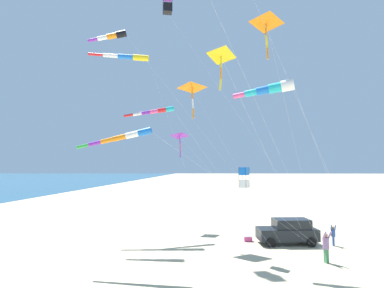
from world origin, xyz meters
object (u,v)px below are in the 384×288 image
at_px(person_child_green_jacket, 333,234).
at_px(kite_delta_small_distant, 192,88).
at_px(kite_delta_red_high_left, 179,136).
at_px(kite_windsock_blue_topmost, 156,111).
at_px(kite_windsock_checkered_midright, 127,57).
at_px(kite_box_magenta_far_left, 244,178).
at_px(kite_windsock_striped_overhead, 124,137).
at_px(person_adult_flyer, 326,245).
at_px(kite_windsock_green_low_center, 113,36).
at_px(kite_delta_purple_drifting, 266,24).
at_px(kite_windsock_rainbow_low_near, 271,89).
at_px(kite_delta_long_streamer_left, 221,57).
at_px(kite_box_black_fish_shape, 168,2).
at_px(cooler_box, 248,238).
at_px(parked_car, 288,231).

relative_size(person_child_green_jacket, kite_delta_small_distant, 0.12).
relative_size(person_child_green_jacket, kite_delta_red_high_left, 0.17).
bearing_deg(kite_windsock_blue_topmost, person_child_green_jacket, 164.06).
bearing_deg(kite_windsock_checkered_midright, kite_box_magenta_far_left, 138.97).
relative_size(kite_windsock_blue_topmost, kite_windsock_striped_overhead, 0.75).
height_order(person_adult_flyer, kite_windsock_green_low_center, kite_windsock_green_low_center).
relative_size(person_child_green_jacket, kite_delta_purple_drifting, 0.10).
relative_size(kite_delta_small_distant, kite_windsock_green_low_center, 0.70).
bearing_deg(kite_windsock_rainbow_low_near, kite_delta_long_streamer_left, 39.81).
relative_size(person_adult_flyer, kite_delta_small_distant, 0.15).
height_order(person_adult_flyer, kite_windsock_striped_overhead, kite_windsock_striped_overhead).
bearing_deg(kite_delta_long_streamer_left, kite_windsock_blue_topmost, -62.96).
distance_m(kite_windsock_blue_topmost, kite_delta_long_streamer_left, 11.90).
height_order(kite_delta_small_distant, kite_delta_long_streamer_left, kite_delta_small_distant).
bearing_deg(kite_delta_purple_drifting, kite_box_black_fish_shape, -31.93).
height_order(cooler_box, kite_box_magenta_far_left, kite_box_magenta_far_left).
bearing_deg(kite_windsock_green_low_center, kite_delta_long_streamer_left, 133.00).
xyz_separation_m(parked_car, kite_windsock_checkered_midright, (13.73, -4.99, 15.43)).
distance_m(person_child_green_jacket, kite_delta_red_high_left, 15.79).
xyz_separation_m(cooler_box, kite_windsock_blue_topmost, (7.73, -2.84, 10.55)).
bearing_deg(kite_delta_red_high_left, kite_windsock_checkered_midright, 14.87).
xyz_separation_m(kite_windsock_rainbow_low_near, kite_box_black_fish_shape, (7.46, -5.65, 9.10)).
bearing_deg(person_child_green_jacket, kite_delta_long_streamer_left, 38.36).
xyz_separation_m(kite_box_magenta_far_left, kite_delta_long_streamer_left, (1.57, 3.21, 6.79)).
relative_size(parked_car, person_adult_flyer, 2.32).
distance_m(person_adult_flyer, kite_delta_purple_drifting, 14.82).
bearing_deg(kite_windsock_checkered_midright, kite_windsock_rainbow_low_near, 142.11).
distance_m(kite_windsock_green_low_center, kite_box_black_fish_shape, 5.86).
xyz_separation_m(kite_delta_red_high_left, kite_windsock_striped_overhead, (2.29, 11.78, -1.24)).
bearing_deg(kite_windsock_blue_topmost, kite_windsock_striped_overhead, 87.30).
bearing_deg(parked_car, person_adult_flyer, 103.33).
distance_m(parked_car, kite_delta_red_high_left, 13.33).
bearing_deg(kite_windsock_checkered_midright, cooler_box, 158.54).
height_order(kite_delta_purple_drifting, kite_delta_small_distant, kite_delta_purple_drifting).
distance_m(kite_windsock_rainbow_low_near, kite_windsock_striped_overhead, 9.76).
height_order(kite_windsock_rainbow_low_near, kite_windsock_green_low_center, kite_windsock_green_low_center).
bearing_deg(person_adult_flyer, kite_windsock_striped_overhead, 4.25).
relative_size(cooler_box, kite_windsock_blue_topmost, 0.05).
height_order(person_child_green_jacket, kite_box_magenta_far_left, kite_box_magenta_far_left).
bearing_deg(kite_box_black_fish_shape, kite_windsock_rainbow_low_near, 142.83).
xyz_separation_m(kite_delta_small_distant, kite_windsock_green_low_center, (7.29, -1.42, 5.29)).
bearing_deg(kite_windsock_checkered_midright, kite_box_black_fish_shape, 140.92).
relative_size(cooler_box, kite_delta_small_distant, 0.05).
bearing_deg(parked_car, kite_windsock_blue_topmost, -18.58).
xyz_separation_m(person_adult_flyer, kite_delta_long_streamer_left, (6.30, 2.42, 10.79)).
distance_m(cooler_box, kite_windsock_rainbow_low_near, 11.65).
relative_size(kite_windsock_blue_topmost, kite_windsock_green_low_center, 0.64).
bearing_deg(kite_windsock_striped_overhead, kite_windsock_blue_topmost, -92.70).
bearing_deg(kite_windsock_checkered_midright, kite_windsock_striped_overhead, 104.42).
bearing_deg(kite_windsock_green_low_center, kite_windsock_blue_topmost, -171.92).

